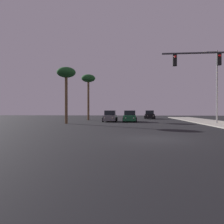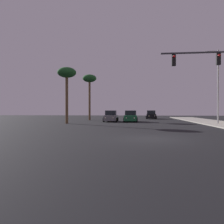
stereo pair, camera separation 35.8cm
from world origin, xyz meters
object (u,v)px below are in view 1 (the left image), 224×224
(car_green, at_px, (130,117))
(street_lamp, at_px, (216,83))
(palm_tree_mid, at_px, (88,81))
(car_black, at_px, (150,115))
(palm_tree_near, at_px, (66,75))
(car_grey, at_px, (110,117))

(car_green, xyz_separation_m, street_lamp, (10.66, -4.59, 4.36))
(street_lamp, relative_size, palm_tree_mid, 1.14)
(car_black, distance_m, palm_tree_near, 21.71)
(street_lamp, bearing_deg, car_black, 112.60)
(palm_tree_near, relative_size, palm_tree_mid, 0.91)
(car_grey, height_order, car_green, same)
(car_grey, bearing_deg, car_black, -121.25)
(car_green, bearing_deg, street_lamp, 157.48)
(street_lamp, bearing_deg, palm_tree_mid, 152.94)
(car_grey, xyz_separation_m, palm_tree_mid, (-4.25, 4.41, 6.10))
(palm_tree_near, bearing_deg, street_lamp, 2.62)
(car_black, bearing_deg, palm_tree_near, 57.31)
(car_grey, xyz_separation_m, palm_tree_near, (-5.06, -5.59, 5.47))
(car_green, distance_m, palm_tree_near, 11.15)
(car_green, xyz_separation_m, car_black, (3.79, 11.92, 0.00))
(car_grey, xyz_separation_m, car_black, (6.77, 11.78, 0.00))
(car_grey, height_order, palm_tree_mid, palm_tree_mid)
(car_green, height_order, palm_tree_mid, palm_tree_mid)
(car_grey, height_order, palm_tree_near, palm_tree_near)
(car_grey, relative_size, street_lamp, 0.48)
(palm_tree_near, height_order, palm_tree_mid, palm_tree_mid)
(car_green, bearing_deg, car_black, -106.88)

